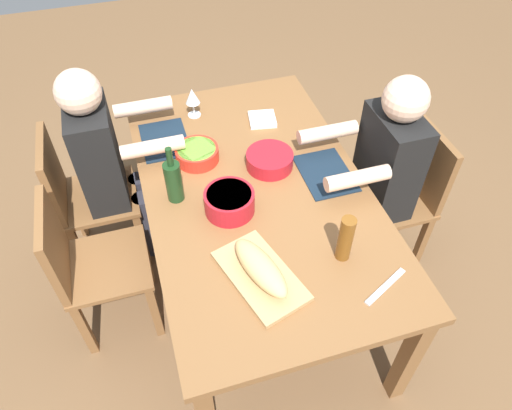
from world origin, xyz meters
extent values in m
plane|color=brown|center=(0.00, 0.00, 0.00)|extent=(8.00, 8.00, 0.00)
cube|color=brown|center=(0.00, 0.00, 0.72)|extent=(1.73, 1.02, 0.04)
cube|color=brown|center=(-0.80, -0.45, 0.35)|extent=(0.07, 0.07, 0.70)
cube|color=brown|center=(-0.80, 0.45, 0.35)|extent=(0.07, 0.07, 0.70)
cube|color=brown|center=(0.80, 0.45, 0.35)|extent=(0.07, 0.07, 0.70)
cube|color=brown|center=(-0.48, -0.75, 0.44)|extent=(0.40, 0.40, 0.03)
cube|color=brown|center=(-0.48, -0.93, 0.65)|extent=(0.38, 0.04, 0.40)
cube|color=brown|center=(-0.65, -0.58, 0.21)|extent=(0.04, 0.04, 0.42)
cube|color=brown|center=(-0.31, -0.58, 0.21)|extent=(0.04, 0.04, 0.42)
cube|color=brown|center=(-0.65, -0.92, 0.21)|extent=(0.04, 0.04, 0.42)
cube|color=brown|center=(-0.31, -0.92, 0.21)|extent=(0.04, 0.04, 0.42)
cylinder|color=#2D2D38|center=(-0.56, -0.53, 0.23)|extent=(0.11, 0.11, 0.45)
cylinder|color=#2D2D38|center=(-0.40, -0.53, 0.23)|extent=(0.11, 0.11, 0.45)
cube|color=black|center=(-0.48, -0.69, 0.73)|extent=(0.34, 0.20, 0.55)
cylinder|color=beige|center=(-0.65, -0.42, 0.85)|extent=(0.07, 0.30, 0.07)
cylinder|color=beige|center=(-0.31, -0.42, 0.85)|extent=(0.07, 0.30, 0.07)
sphere|color=beige|center=(-0.48, -0.69, 1.09)|extent=(0.21, 0.21, 0.21)
cube|color=brown|center=(0.00, -0.75, 0.44)|extent=(0.40, 0.40, 0.03)
cube|color=brown|center=(0.00, -0.93, 0.65)|extent=(0.38, 0.04, 0.40)
cube|color=brown|center=(-0.17, -0.58, 0.21)|extent=(0.04, 0.04, 0.42)
cube|color=brown|center=(0.17, -0.58, 0.21)|extent=(0.04, 0.04, 0.42)
cube|color=brown|center=(-0.17, -0.92, 0.21)|extent=(0.04, 0.04, 0.42)
cube|color=brown|center=(0.17, -0.92, 0.21)|extent=(0.04, 0.04, 0.42)
cube|color=brown|center=(0.00, 0.75, 0.44)|extent=(0.40, 0.40, 0.03)
cube|color=brown|center=(0.00, 0.93, 0.65)|extent=(0.38, 0.04, 0.40)
cube|color=brown|center=(0.17, 0.58, 0.21)|extent=(0.04, 0.04, 0.42)
cube|color=brown|center=(-0.17, 0.58, 0.21)|extent=(0.04, 0.04, 0.42)
cube|color=brown|center=(0.17, 0.92, 0.21)|extent=(0.04, 0.04, 0.42)
cube|color=brown|center=(-0.17, 0.92, 0.21)|extent=(0.04, 0.04, 0.42)
cylinder|color=#2D2D38|center=(0.08, 0.53, 0.23)|extent=(0.11, 0.11, 0.45)
cylinder|color=#2D2D38|center=(-0.08, 0.53, 0.23)|extent=(0.11, 0.11, 0.45)
cube|color=black|center=(0.00, 0.69, 0.73)|extent=(0.34, 0.20, 0.55)
cylinder|color=beige|center=(0.17, 0.42, 0.85)|extent=(0.07, 0.30, 0.07)
cylinder|color=beige|center=(-0.17, 0.42, 0.85)|extent=(0.07, 0.30, 0.07)
sphere|color=beige|center=(0.00, 0.69, 1.09)|extent=(0.21, 0.21, 0.21)
cylinder|color=#B21923|center=(-0.13, 0.11, 0.78)|extent=(0.23, 0.23, 0.08)
cylinder|color=beige|center=(-0.13, 0.11, 0.80)|extent=(0.20, 0.20, 0.03)
cylinder|color=red|center=(-0.28, -0.22, 0.78)|extent=(0.21, 0.21, 0.07)
cylinder|color=#669E33|center=(-0.28, -0.22, 0.80)|extent=(0.19, 0.19, 0.02)
cylinder|color=#B21923|center=(0.09, -0.15, 0.79)|extent=(0.22, 0.22, 0.10)
cylinder|color=orange|center=(0.09, -0.15, 0.82)|extent=(0.20, 0.20, 0.04)
cube|color=tan|center=(0.48, -0.13, 0.75)|extent=(0.45, 0.33, 0.02)
ellipsoid|color=tan|center=(0.48, -0.13, 0.81)|extent=(0.34, 0.20, 0.09)
cylinder|color=#193819|center=(-0.05, -0.36, 0.84)|extent=(0.08, 0.08, 0.20)
cylinder|color=#193819|center=(-0.05, -0.36, 0.98)|extent=(0.03, 0.03, 0.09)
cylinder|color=brown|center=(0.47, 0.22, 0.85)|extent=(0.06, 0.06, 0.22)
cylinder|color=silver|center=(-0.64, -0.16, 0.74)|extent=(0.07, 0.07, 0.01)
cylinder|color=silver|center=(-0.64, -0.16, 0.78)|extent=(0.01, 0.01, 0.07)
cone|color=silver|center=(-0.64, -0.16, 0.86)|extent=(0.08, 0.08, 0.08)
cube|color=#142333|center=(-0.48, -0.35, 0.74)|extent=(0.32, 0.23, 0.01)
cube|color=#142333|center=(0.00, 0.35, 0.74)|extent=(0.32, 0.23, 0.01)
cube|color=silver|center=(0.66, 0.32, 0.74)|extent=(0.12, 0.22, 0.01)
cube|color=white|center=(-0.48, 0.18, 0.75)|extent=(0.16, 0.16, 0.02)
camera|label=1|loc=(1.51, -0.46, 2.30)|focal=33.58mm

